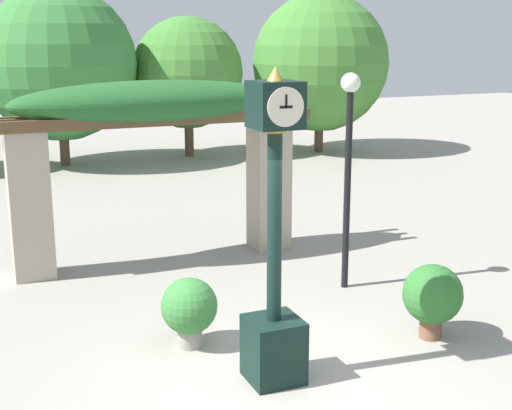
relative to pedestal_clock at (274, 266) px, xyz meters
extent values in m
plane|color=gray|center=(-0.03, -0.20, -1.34)|extent=(60.00, 60.00, 0.00)
cube|color=black|center=(0.00, 0.00, -0.98)|extent=(0.58, 0.58, 0.72)
cylinder|color=black|center=(0.00, 0.00, 0.41)|extent=(0.16, 0.16, 2.06)
cylinder|color=gold|center=(0.00, 0.00, 1.46)|extent=(0.26, 0.26, 0.04)
cube|color=black|center=(0.00, 0.00, 1.72)|extent=(0.48, 0.48, 0.48)
cylinder|color=beige|center=(0.00, -0.25, 1.72)|extent=(0.39, 0.02, 0.39)
cylinder|color=beige|center=(0.00, 0.25, 1.72)|extent=(0.39, 0.02, 0.39)
cube|color=black|center=(0.00, -0.26, 1.72)|extent=(0.14, 0.01, 0.02)
cube|color=black|center=(0.00, -0.26, 1.78)|extent=(0.02, 0.01, 0.13)
cone|color=gold|center=(0.00, 0.00, 2.04)|extent=(0.17, 0.17, 0.15)
cube|color=#A89E89|center=(-2.07, 4.65, -0.17)|extent=(0.62, 0.62, 2.33)
cube|color=#A89E89|center=(2.01, 4.65, -0.17)|extent=(0.62, 0.62, 2.33)
cube|color=brown|center=(-0.03, 4.34, 1.08)|extent=(5.29, 0.11, 0.18)
cube|color=brown|center=(-0.03, 4.65, 1.08)|extent=(5.29, 0.11, 0.18)
cube|color=brown|center=(-0.03, 4.95, 1.08)|extent=(5.29, 0.11, 0.18)
ellipsoid|color=#235B28|center=(-0.03, 4.65, 1.35)|extent=(4.57, 1.22, 0.70)
cylinder|color=brown|center=(2.30, 0.24, -1.19)|extent=(0.28, 0.28, 0.30)
sphere|color=#2D6B2D|center=(2.30, 0.24, -0.75)|extent=(0.76, 0.76, 0.76)
cylinder|color=gray|center=(-0.59, 1.19, -1.20)|extent=(0.31, 0.31, 0.27)
sphere|color=#387A38|center=(-0.59, 1.19, -0.81)|extent=(0.70, 0.70, 0.70)
cylinder|color=black|center=(2.23, 2.29, 0.13)|extent=(0.10, 0.10, 2.94)
sphere|color=white|center=(2.23, 2.29, 1.74)|extent=(0.28, 0.28, 0.28)
cylinder|color=brown|center=(-0.14, 14.44, -0.64)|extent=(0.28, 0.28, 1.39)
sphere|color=#387A38|center=(-0.14, 14.44, 1.58)|extent=(4.36, 4.36, 4.36)
cylinder|color=brown|center=(3.69, 14.57, -0.64)|extent=(0.28, 0.28, 1.38)
sphere|color=#427F33|center=(3.69, 14.57, 1.24)|extent=(3.41, 3.41, 3.41)
cylinder|color=brown|center=(7.82, 13.71, -0.67)|extent=(0.28, 0.28, 1.33)
sphere|color=#427F33|center=(7.82, 13.71, 1.51)|extent=(4.32, 4.32, 4.32)
camera|label=1|loc=(-3.02, -6.63, 2.44)|focal=50.00mm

